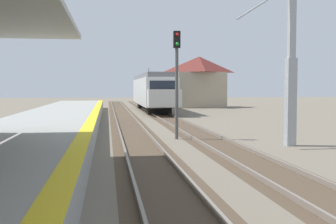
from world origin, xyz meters
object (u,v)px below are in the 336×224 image
object	(u,v)px
approaching_train	(153,91)
catenary_pylon_far_side	(284,62)
distant_trackside_house	(199,81)
rail_signal_post	(177,73)

from	to	relation	value
approaching_train	catenary_pylon_far_side	xyz separation A→B (m)	(2.69, -27.78, 1.43)
distant_trackside_house	approaching_train	bearing A→B (deg)	-131.04
approaching_train	distant_trackside_house	distance (m)	10.32
approaching_train	catenary_pylon_far_side	distance (m)	27.95
approaching_train	rail_signal_post	size ratio (longest dim) A/B	3.77
rail_signal_post	distant_trackside_house	bearing A→B (deg)	75.87
distant_trackside_house	catenary_pylon_far_side	bearing A→B (deg)	-96.50
catenary_pylon_far_side	distant_trackside_house	distance (m)	35.75
rail_signal_post	distant_trackside_house	xyz separation A→B (m)	(8.18, 32.51, 0.14)
approaching_train	rail_signal_post	distance (m)	24.84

